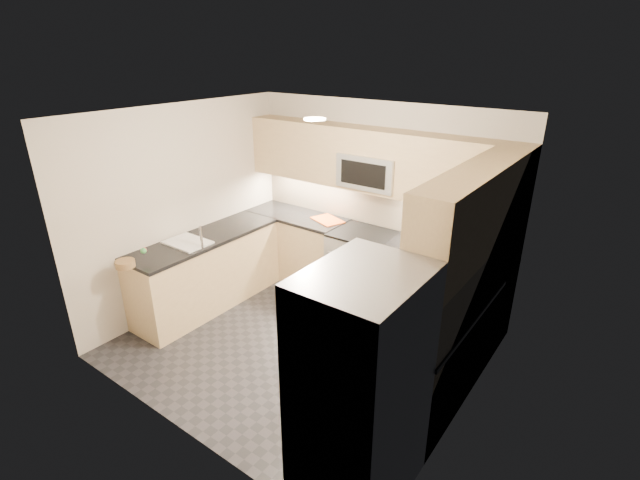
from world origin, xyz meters
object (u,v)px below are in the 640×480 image
Objects in this scene: utensil_bowl at (475,255)px; fruit_basket at (125,264)px; refrigerator at (361,389)px; microwave at (371,171)px; cutting_board at (327,220)px; gas_range at (362,267)px.

utensil_bowl is 3.73m from fruit_basket.
utensil_bowl is 1.26× the size of fruit_basket.
refrigerator is at bearing -1.92° from fruit_basket.
microwave reaches higher than refrigerator.
fruit_basket is (-0.90, -2.40, 0.03)m from cutting_board.
refrigerator is at bearing -50.52° from cutting_board.
refrigerator is (1.45, -2.43, 0.45)m from gas_range.
gas_range is 2.18× the size of cutting_board.
fruit_basket is (-2.97, 0.10, 0.08)m from refrigerator.
refrigerator reaches higher than cutting_board.
cutting_board is (-0.61, 0.08, 0.49)m from gas_range.
fruit_basket is (-2.92, -2.32, -0.04)m from utensil_bowl.
utensil_bowl is 2.02m from cutting_board.
refrigerator is at bearing -60.38° from microwave.
refrigerator is 8.94× the size of fruit_basket.
fruit_basket is at bearing -123.10° from gas_range.
microwave is 1.57m from utensil_bowl.
utensil_bowl is at bearing -5.38° from microwave.
cutting_board is 2.57m from fruit_basket.
cutting_board is at bearing 129.48° from refrigerator.
microwave reaches higher than cutting_board.
cutting_board is (-2.06, 2.50, 0.05)m from refrigerator.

